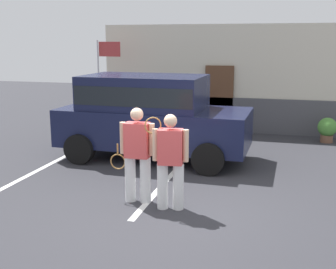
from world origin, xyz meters
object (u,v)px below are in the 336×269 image
object	(u,v)px
parked_suv	(150,113)
tennis_player_woman	(170,160)
potted_plant_by_porch	(327,129)
flag_pole	(104,69)
tennis_player_man	(137,154)

from	to	relation	value
parked_suv	tennis_player_woman	bearing A→B (deg)	-65.17
potted_plant_by_porch	flag_pole	bearing A→B (deg)	-177.79
parked_suv	flag_pole	size ratio (longest dim) A/B	1.61
tennis_player_woman	potted_plant_by_porch	distance (m)	6.77
parked_suv	tennis_player_man	size ratio (longest dim) A/B	2.68
tennis_player_man	tennis_player_woman	size ratio (longest dim) A/B	1.03
tennis_player_man	potted_plant_by_porch	xyz separation A→B (m)	(3.69, 5.87, -0.50)
tennis_player_man	tennis_player_woman	xyz separation A→B (m)	(0.66, -0.17, -0.02)
tennis_player_man	flag_pole	xyz separation A→B (m)	(-3.07, 5.61, 1.11)
parked_suv	potted_plant_by_porch	distance (m)	5.35
potted_plant_by_porch	tennis_player_man	bearing A→B (deg)	-122.15
parked_suv	potted_plant_by_porch	xyz separation A→B (m)	(4.38, 2.98, -0.75)
parked_suv	flag_pole	bearing A→B (deg)	132.28
potted_plant_by_porch	flag_pole	xyz separation A→B (m)	(-6.76, -0.26, 1.61)
tennis_player_man	potted_plant_by_porch	distance (m)	6.95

